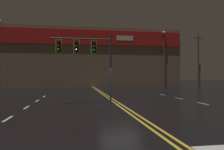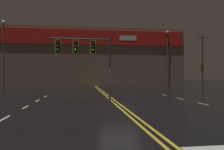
{
  "view_description": "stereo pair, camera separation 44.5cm",
  "coord_description": "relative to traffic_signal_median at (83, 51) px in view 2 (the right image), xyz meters",
  "views": [
    {
      "loc": [
        -2.77,
        -13.93,
        1.9
      ],
      "look_at": [
        0.0,
        3.5,
        2.0
      ],
      "focal_mm": 35.0,
      "sensor_mm": 36.0,
      "label": 1
    },
    {
      "loc": [
        -2.33,
        -13.99,
        1.9
      ],
      "look_at": [
        0.0,
        3.5,
        2.0
      ],
      "focal_mm": 35.0,
      "sensor_mm": 36.0,
      "label": 2
    }
  ],
  "objects": [
    {
      "name": "traffic_signal_corner_northeast",
      "position": [
        15.1,
        10.79,
        -1.12
      ],
      "size": [
        0.42,
        0.36,
        3.49
      ],
      "color": "#38383D",
      "rests_on": "ground"
    },
    {
      "name": "traffic_signal_median",
      "position": [
        0.0,
        0.0,
        0.0
      ],
      "size": [
        4.24,
        0.36,
        4.74
      ],
      "color": "#38383D",
      "rests_on": "ground"
    },
    {
      "name": "utility_pole_row",
      "position": [
        1.57,
        26.0,
        1.97
      ],
      "size": [
        45.05,
        0.26,
        11.4
      ],
      "color": "#4C3828",
      "rests_on": "ground"
    },
    {
      "name": "building_backdrop",
      "position": [
        2.32,
        30.03,
        1.84
      ],
      "size": [
        34.52,
        10.23,
        11.0
      ],
      "color": "#7A6651",
      "rests_on": "ground"
    },
    {
      "name": "streetlight_near_left",
      "position": [
        16.01,
        24.65,
        2.98
      ],
      "size": [
        0.56,
        0.56,
        10.6
      ],
      "color": "#59595E",
      "rests_on": "ground"
    },
    {
      "name": "ground_plane",
      "position": [
        2.32,
        -1.26,
        -3.68
      ],
      "size": [
        200.0,
        200.0,
        0.0
      ],
      "primitive_type": "plane",
      "color": "black"
    },
    {
      "name": "road_markings",
      "position": [
        3.59,
        -3.15,
        -3.67
      ],
      "size": [
        17.32,
        60.0,
        0.01
      ],
      "color": "gold",
      "rests_on": "ground"
    },
    {
      "name": "streetlight_median_approach",
      "position": [
        -12.3,
        20.61,
        2.98
      ],
      "size": [
        0.56,
        0.56,
        10.61
      ],
      "color": "#59595E",
      "rests_on": "ground"
    }
  ]
}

